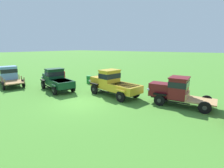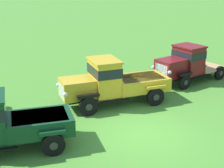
{
  "view_description": "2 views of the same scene",
  "coord_description": "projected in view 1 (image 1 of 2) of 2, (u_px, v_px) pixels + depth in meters",
  "views": [
    {
      "loc": [
        8.99,
        -8.86,
        4.18
      ],
      "look_at": [
        0.64,
        3.11,
        1.0
      ],
      "focal_mm": 28.0,
      "sensor_mm": 36.0,
      "label": 1
    },
    {
      "loc": [
        -7.33,
        -9.41,
        6.03
      ],
      "look_at": [
        0.64,
        3.11,
        1.0
      ],
      "focal_mm": 55.0,
      "sensor_mm": 36.0,
      "label": 2
    }
  ],
  "objects": [
    {
      "name": "vintage_truck_midrow_center",
      "position": [
        113.0,
        83.0,
        14.95
      ],
      "size": [
        5.31,
        2.78,
        2.19
      ],
      "color": "black",
      "rests_on": "ground"
    },
    {
      "name": "oil_drum_near_fence",
      "position": [
        89.0,
        80.0,
        19.91
      ],
      "size": [
        0.6,
        0.6,
        0.88
      ],
      "color": "#1E7F33",
      "rests_on": "ground"
    },
    {
      "name": "ground_plane",
      "position": [
        81.0,
        103.0,
        13.02
      ],
      "size": [
        240.0,
        240.0,
        0.0
      ],
      "primitive_type": "plane",
      "color": "#47842D"
    },
    {
      "name": "vintage_truck_far_side",
      "position": [
        175.0,
        90.0,
        12.53
      ],
      "size": [
        4.64,
        2.03,
        2.06
      ],
      "color": "black",
      "rests_on": "ground"
    },
    {
      "name": "vintage_truck_second_in_line",
      "position": [
        56.0,
        80.0,
        16.78
      ],
      "size": [
        4.94,
        2.93,
        2.05
      ],
      "color": "black",
      "rests_on": "ground"
    },
    {
      "name": "vintage_truck_foreground_near",
      "position": [
        8.0,
        75.0,
        19.0
      ],
      "size": [
        5.38,
        3.01,
        2.06
      ],
      "color": "black",
      "rests_on": "ground"
    },
    {
      "name": "oil_drum_beside_row",
      "position": [
        63.0,
        75.0,
        22.95
      ],
      "size": [
        0.57,
        0.57,
        0.92
      ],
      "color": "red",
      "rests_on": "ground"
    }
  ]
}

